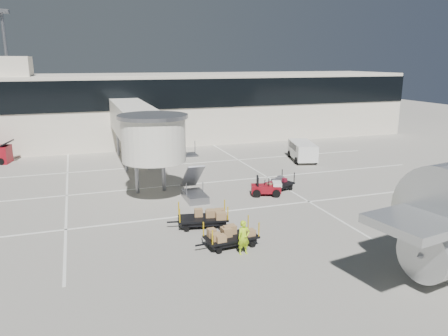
% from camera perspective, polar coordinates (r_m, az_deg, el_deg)
% --- Properties ---
extents(ground, '(140.00, 140.00, 0.00)m').
position_cam_1_polar(ground, '(26.93, 1.89, -6.99)').
color(ground, '#AFA89C').
rests_on(ground, ground).
extents(lane_markings, '(40.00, 30.00, 0.02)m').
position_cam_1_polar(lane_markings, '(35.21, -4.51, -1.96)').
color(lane_markings, white).
rests_on(lane_markings, ground).
extents(terminal, '(64.00, 12.11, 15.20)m').
position_cam_1_polar(terminal, '(54.42, -9.75, 7.89)').
color(terminal, silver).
rests_on(terminal, ground).
extents(jet_bridge, '(5.70, 20.40, 6.03)m').
position_cam_1_polar(jet_bridge, '(36.51, -10.84, 5.27)').
color(jet_bridge, white).
rests_on(jet_bridge, ground).
extents(baggage_tug, '(2.37, 1.94, 1.41)m').
position_cam_1_polar(baggage_tug, '(32.02, 5.60, -2.65)').
color(baggage_tug, maroon).
rests_on(baggage_tug, ground).
extents(suitcase_cart, '(3.50, 2.27, 1.36)m').
position_cam_1_polar(suitcase_cart, '(33.06, 6.77, -2.21)').
color(suitcase_cart, black).
rests_on(suitcase_cart, ground).
extents(box_cart_near, '(3.45, 1.62, 1.33)m').
position_cam_1_polar(box_cart_near, '(23.35, 0.71, -8.97)').
color(box_cart_near, black).
rests_on(box_cart_near, ground).
extents(box_cart_far, '(3.65, 1.96, 1.40)m').
position_cam_1_polar(box_cart_far, '(25.96, -2.95, -6.49)').
color(box_cart_far, black).
rests_on(box_cart_far, ground).
extents(ground_worker, '(0.66, 0.45, 1.78)m').
position_cam_1_polar(ground_worker, '(22.33, 2.60, -9.05)').
color(ground_worker, '#AEE117').
rests_on(ground_worker, ground).
extents(minivan, '(3.05, 5.05, 1.79)m').
position_cam_1_polar(minivan, '(43.65, 10.17, 2.40)').
color(minivan, white).
rests_on(minivan, ground).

